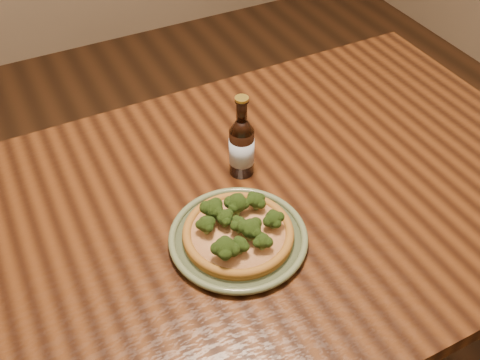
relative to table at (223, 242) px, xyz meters
name	(u,v)px	position (x,y,z in m)	size (l,w,h in m)	color
table	(223,242)	(0.00, 0.00, 0.00)	(1.60, 0.90, 0.75)	#43220E
plate	(238,238)	(-0.01, -0.08, 0.10)	(0.27, 0.27, 0.02)	#596646
pizza	(238,231)	(-0.01, -0.08, 0.12)	(0.22, 0.22, 0.07)	#926121
beer_bottle	(242,146)	(0.09, 0.10, 0.17)	(0.06, 0.06, 0.20)	black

